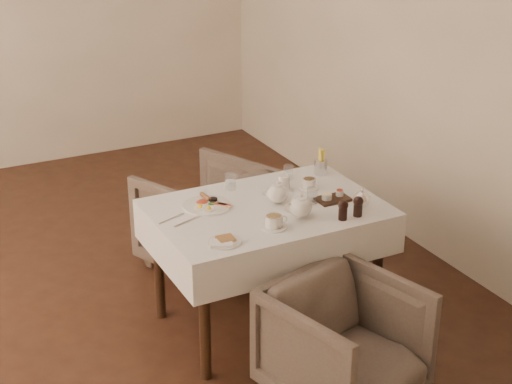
{
  "coord_description": "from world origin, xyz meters",
  "views": [
    {
      "loc": [
        -1.08,
        -4.34,
        2.57
      ],
      "look_at": [
        0.77,
        -0.71,
        0.82
      ],
      "focal_mm": 55.0,
      "sensor_mm": 36.0,
      "label": 1
    }
  ],
  "objects_px": {
    "table": "(267,225)",
    "armchair_far": "(207,217)",
    "armchair_near": "(344,343)",
    "breakfast_plate": "(207,204)",
    "teapot_centre": "(278,192)"
  },
  "relations": [
    {
      "from": "table",
      "to": "armchair_far",
      "type": "relative_size",
      "value": 1.69
    },
    {
      "from": "table",
      "to": "armchair_near",
      "type": "relative_size",
      "value": 1.86
    },
    {
      "from": "table",
      "to": "armchair_far",
      "type": "xyz_separation_m",
      "value": [
        -0.01,
        0.83,
        -0.29
      ]
    },
    {
      "from": "armchair_near",
      "to": "armchair_far",
      "type": "distance_m",
      "value": 1.63
    },
    {
      "from": "table",
      "to": "breakfast_plate",
      "type": "height_order",
      "value": "breakfast_plate"
    },
    {
      "from": "armchair_far",
      "to": "teapot_centre",
      "type": "bearing_deg",
      "value": 72.55
    },
    {
      "from": "breakfast_plate",
      "to": "teapot_centre",
      "type": "xyz_separation_m",
      "value": [
        0.38,
        -0.14,
        0.06
      ]
    },
    {
      "from": "table",
      "to": "armchair_near",
      "type": "xyz_separation_m",
      "value": [
        0.03,
        -0.79,
        -0.32
      ]
    },
    {
      "from": "breakfast_plate",
      "to": "teapot_centre",
      "type": "relative_size",
      "value": 1.59
    },
    {
      "from": "table",
      "to": "breakfast_plate",
      "type": "relative_size",
      "value": 4.66
    },
    {
      "from": "breakfast_plate",
      "to": "teapot_centre",
      "type": "height_order",
      "value": "teapot_centre"
    },
    {
      "from": "table",
      "to": "teapot_centre",
      "type": "xyz_separation_m",
      "value": [
        0.08,
        0.02,
        0.19
      ]
    },
    {
      "from": "armchair_near",
      "to": "breakfast_plate",
      "type": "bearing_deg",
      "value": 93.34
    },
    {
      "from": "armchair_far",
      "to": "breakfast_plate",
      "type": "distance_m",
      "value": 0.84
    },
    {
      "from": "breakfast_plate",
      "to": "teapot_centre",
      "type": "bearing_deg",
      "value": -0.29
    }
  ]
}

